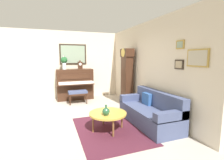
{
  "coord_description": "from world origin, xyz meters",
  "views": [
    {
      "loc": [
        4.58,
        -0.43,
        1.7
      ],
      "look_at": [
        -0.23,
        1.34,
        1.01
      ],
      "focal_mm": 26.36,
      "sensor_mm": 36.0,
      "label": 1
    }
  ],
  "objects_px": {
    "piano_bench": "(78,93)",
    "couch": "(150,112)",
    "flower_vase": "(64,61)",
    "mantel_clock": "(80,65)",
    "grandfather_clock": "(127,79)",
    "piano": "(75,84)",
    "green_jug": "(106,111)",
    "coffee_table": "(108,114)"
  },
  "relations": [
    {
      "from": "mantel_clock",
      "to": "piano_bench",
      "type": "bearing_deg",
      "value": -17.8
    },
    {
      "from": "piano",
      "to": "mantel_clock",
      "type": "distance_m",
      "value": 0.82
    },
    {
      "from": "grandfather_clock",
      "to": "flower_vase",
      "type": "height_order",
      "value": "grandfather_clock"
    },
    {
      "from": "piano_bench",
      "to": "flower_vase",
      "type": "height_order",
      "value": "flower_vase"
    },
    {
      "from": "couch",
      "to": "piano_bench",
      "type": "bearing_deg",
      "value": -149.96
    },
    {
      "from": "mantel_clock",
      "to": "flower_vase",
      "type": "xyz_separation_m",
      "value": [
        -0.0,
        -0.63,
        0.14
      ]
    },
    {
      "from": "piano_bench",
      "to": "coffee_table",
      "type": "distance_m",
      "value": 2.58
    },
    {
      "from": "grandfather_clock",
      "to": "coffee_table",
      "type": "relative_size",
      "value": 2.31
    },
    {
      "from": "coffee_table",
      "to": "couch",
      "type": "bearing_deg",
      "value": 89.84
    },
    {
      "from": "coffee_table",
      "to": "piano",
      "type": "bearing_deg",
      "value": -174.51
    },
    {
      "from": "grandfather_clock",
      "to": "couch",
      "type": "bearing_deg",
      "value": -5.29
    },
    {
      "from": "piano",
      "to": "mantel_clock",
      "type": "height_order",
      "value": "mantel_clock"
    },
    {
      "from": "piano_bench",
      "to": "grandfather_clock",
      "type": "distance_m",
      "value": 1.9
    },
    {
      "from": "piano",
      "to": "mantel_clock",
      "type": "xyz_separation_m",
      "value": [
        0.0,
        0.23,
        0.79
      ]
    },
    {
      "from": "piano_bench",
      "to": "flower_vase",
      "type": "distance_m",
      "value": 1.42
    },
    {
      "from": "piano",
      "to": "green_jug",
      "type": "distance_m",
      "value": 3.45
    },
    {
      "from": "coffee_table",
      "to": "green_jug",
      "type": "bearing_deg",
      "value": -32.49
    },
    {
      "from": "piano",
      "to": "coffee_table",
      "type": "height_order",
      "value": "piano"
    },
    {
      "from": "flower_vase",
      "to": "piano",
      "type": "bearing_deg",
      "value": 90.33
    },
    {
      "from": "couch",
      "to": "green_jug",
      "type": "distance_m",
      "value": 1.28
    },
    {
      "from": "grandfather_clock",
      "to": "mantel_clock",
      "type": "height_order",
      "value": "grandfather_clock"
    },
    {
      "from": "piano",
      "to": "grandfather_clock",
      "type": "distance_m",
      "value": 2.25
    },
    {
      "from": "coffee_table",
      "to": "flower_vase",
      "type": "bearing_deg",
      "value": -167.76
    },
    {
      "from": "grandfather_clock",
      "to": "flower_vase",
      "type": "relative_size",
      "value": 3.5
    },
    {
      "from": "piano",
      "to": "coffee_table",
      "type": "distance_m",
      "value": 3.31
    },
    {
      "from": "green_jug",
      "to": "flower_vase",
      "type": "bearing_deg",
      "value": -169.8
    },
    {
      "from": "grandfather_clock",
      "to": "couch",
      "type": "relative_size",
      "value": 1.07
    },
    {
      "from": "piano",
      "to": "grandfather_clock",
      "type": "height_order",
      "value": "grandfather_clock"
    },
    {
      "from": "flower_vase",
      "to": "mantel_clock",
      "type": "bearing_deg",
      "value": 89.96
    },
    {
      "from": "couch",
      "to": "flower_vase",
      "type": "relative_size",
      "value": 3.28
    },
    {
      "from": "piano_bench",
      "to": "green_jug",
      "type": "height_order",
      "value": "green_jug"
    },
    {
      "from": "piano",
      "to": "piano_bench",
      "type": "relative_size",
      "value": 2.06
    },
    {
      "from": "piano",
      "to": "grandfather_clock",
      "type": "xyz_separation_m",
      "value": [
        1.51,
        1.64,
        0.34
      ]
    },
    {
      "from": "piano_bench",
      "to": "couch",
      "type": "height_order",
      "value": "couch"
    },
    {
      "from": "flower_vase",
      "to": "green_jug",
      "type": "bearing_deg",
      "value": 10.2
    },
    {
      "from": "couch",
      "to": "mantel_clock",
      "type": "relative_size",
      "value": 5.0
    },
    {
      "from": "piano_bench",
      "to": "green_jug",
      "type": "bearing_deg",
      "value": 4.74
    },
    {
      "from": "flower_vase",
      "to": "couch",
      "type": "bearing_deg",
      "value": 29.66
    },
    {
      "from": "grandfather_clock",
      "to": "mantel_clock",
      "type": "distance_m",
      "value": 2.11
    },
    {
      "from": "couch",
      "to": "flower_vase",
      "type": "bearing_deg",
      "value": -150.34
    },
    {
      "from": "grandfather_clock",
      "to": "piano_bench",
      "type": "bearing_deg",
      "value": -115.22
    },
    {
      "from": "flower_vase",
      "to": "green_jug",
      "type": "height_order",
      "value": "flower_vase"
    }
  ]
}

